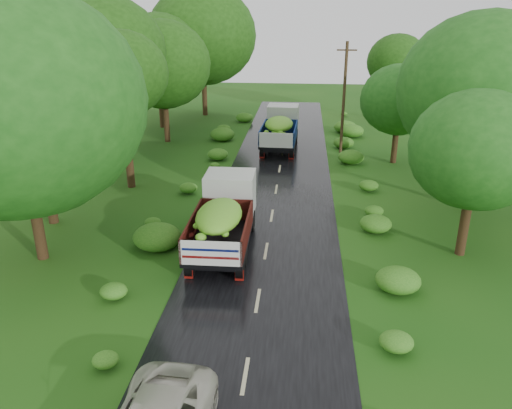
# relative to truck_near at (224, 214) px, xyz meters

# --- Properties ---
(ground) EXTENTS (120.00, 120.00, 0.00)m
(ground) POSITION_rel_truck_near_xyz_m (1.86, -8.33, -1.57)
(ground) COLOR #154A0F
(ground) RESTS_ON ground
(road) EXTENTS (6.50, 80.00, 0.02)m
(road) POSITION_rel_truck_near_xyz_m (1.86, -3.33, -1.56)
(road) COLOR black
(road) RESTS_ON ground
(road_lines) EXTENTS (0.12, 69.60, 0.00)m
(road_lines) POSITION_rel_truck_near_xyz_m (1.86, -2.33, -1.55)
(road_lines) COLOR #BFB78C
(road_lines) RESTS_ON road
(truck_near) EXTENTS (2.41, 6.62, 2.78)m
(truck_near) POSITION_rel_truck_near_xyz_m (0.00, 0.00, 0.00)
(truck_near) COLOR black
(truck_near) RESTS_ON ground
(truck_far) EXTENTS (2.66, 6.92, 2.87)m
(truck_far) POSITION_rel_truck_near_xyz_m (1.64, 17.00, 0.06)
(truck_far) COLOR black
(truck_far) RESTS_ON ground
(utility_pole) EXTENTS (1.37, 0.22, 7.83)m
(utility_pole) POSITION_rel_truck_near_xyz_m (6.11, 16.09, 2.46)
(utility_pole) COLOR #382616
(utility_pole) RESTS_ON ground
(trees_left) EXTENTS (7.57, 35.06, 9.54)m
(trees_left) POSITION_rel_truck_near_xyz_m (-7.90, 13.63, 5.15)
(trees_left) COLOR black
(trees_left) RESTS_ON ground
(trees_right) EXTENTS (6.19, 30.65, 8.01)m
(trees_right) POSITION_rel_truck_near_xyz_m (11.12, 10.78, 3.71)
(trees_right) COLOR black
(trees_right) RESTS_ON ground
(shrubs) EXTENTS (11.90, 44.00, 0.70)m
(shrubs) POSITION_rel_truck_near_xyz_m (1.86, 5.67, -1.22)
(shrubs) COLOR #296C19
(shrubs) RESTS_ON ground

